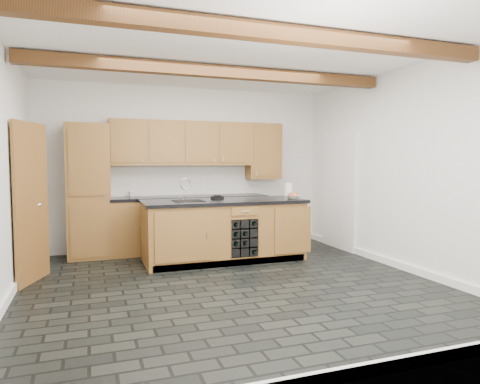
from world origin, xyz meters
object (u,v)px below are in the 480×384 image
at_px(island, 225,230).
at_px(fruit_bowl, 293,197).
at_px(paper_towel, 289,190).
at_px(kitchen_scale, 217,197).

distance_m(island, fruit_bowl, 1.19).
relative_size(island, fruit_bowl, 10.62).
distance_m(fruit_bowl, paper_towel, 0.26).
bearing_deg(kitchen_scale, paper_towel, -21.97).
bearing_deg(island, paper_towel, 3.28).
relative_size(kitchen_scale, fruit_bowl, 0.87).
relative_size(island, kitchen_scale, 12.21).
bearing_deg(island, kitchen_scale, 102.17).
bearing_deg(kitchen_scale, fruit_bowl, -33.61).
distance_m(kitchen_scale, paper_towel, 1.18).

